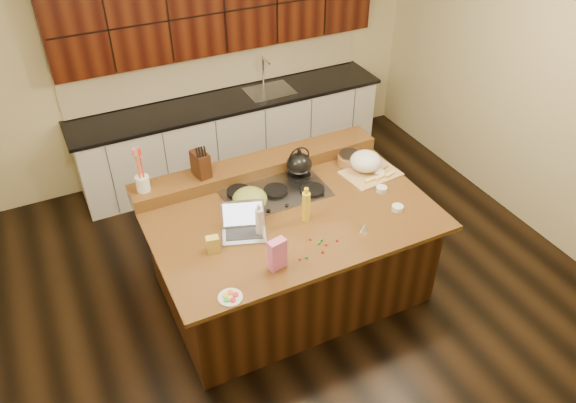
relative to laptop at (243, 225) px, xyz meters
name	(u,v)px	position (x,y,z in m)	size (l,w,h in m)	color
room	(291,170)	(0.46, 0.06, 0.36)	(5.52, 5.02, 2.72)	black
island	(290,252)	(0.46, 0.06, -0.52)	(2.40, 1.60, 0.92)	black
back_ledge	(257,166)	(0.46, 0.76, -0.01)	(2.40, 0.30, 0.12)	#301F0A
cooktop	(276,192)	(0.46, 0.36, -0.05)	(0.92, 0.52, 0.05)	gray
back_counter	(228,94)	(0.76, 2.29, 0.00)	(3.70, 0.66, 2.40)	silver
kettle	(299,164)	(0.76, 0.49, 0.09)	(0.24, 0.24, 0.21)	black
green_bowl	(250,199)	(0.16, 0.23, 0.06)	(0.30, 0.30, 0.16)	olive
laptop	(243,225)	(0.00, 0.00, 0.00)	(0.43, 0.38, 0.25)	#B7B7BC
oil_bottle	(306,207)	(0.53, -0.08, 0.07)	(0.07, 0.07, 0.27)	yellow
vinegar_bottle	(259,222)	(0.10, -0.09, 0.06)	(0.06, 0.06, 0.25)	silver
wooden_tray	(367,164)	(1.37, 0.29, 0.03)	(0.54, 0.43, 0.20)	tan
ramekin_a	(398,208)	(1.29, -0.32, -0.04)	(0.10, 0.10, 0.04)	white
ramekin_b	(379,173)	(1.45, 0.20, -0.04)	(0.10, 0.10, 0.04)	white
ramekin_c	(381,189)	(1.33, -0.03, -0.04)	(0.10, 0.10, 0.04)	white
strainer_bowl	(350,160)	(1.31, 0.49, -0.02)	(0.24, 0.24, 0.09)	#996B3F
kitchen_timer	(364,227)	(0.89, -0.43, -0.03)	(0.08, 0.08, 0.07)	silver
pink_bag	(277,254)	(0.07, -0.50, 0.06)	(0.14, 0.07, 0.26)	pink
candy_plate	(230,297)	(-0.37, -0.64, -0.06)	(0.18, 0.18, 0.01)	white
package_box	(213,244)	(-0.31, -0.12, 0.00)	(0.10, 0.07, 0.14)	gold
utensil_crock	(143,183)	(-0.61, 0.76, 0.12)	(0.12, 0.12, 0.14)	white
knife_block	(201,164)	(-0.09, 0.76, 0.17)	(0.12, 0.19, 0.23)	black
gumdrop_0	(323,252)	(0.45, -0.51, -0.06)	(0.02, 0.02, 0.02)	red
gumdrop_1	(322,240)	(0.52, -0.39, -0.06)	(0.02, 0.02, 0.02)	#198C26
gumdrop_2	(300,259)	(0.25, -0.51, -0.06)	(0.02, 0.02, 0.02)	red
gumdrop_3	(319,243)	(0.47, -0.41, -0.06)	(0.02, 0.02, 0.02)	#198C26
gumdrop_4	(311,239)	(0.44, -0.34, -0.06)	(0.02, 0.02, 0.02)	red
gumdrop_5	(306,257)	(0.31, -0.51, -0.06)	(0.02, 0.02, 0.02)	#198C26
gumdrop_6	(337,240)	(0.62, -0.44, -0.06)	(0.02, 0.02, 0.02)	red
gumdrop_7	(320,242)	(0.49, -0.40, -0.06)	(0.02, 0.02, 0.02)	#198C26
gumdrop_8	(326,244)	(0.52, -0.45, -0.06)	(0.02, 0.02, 0.02)	red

